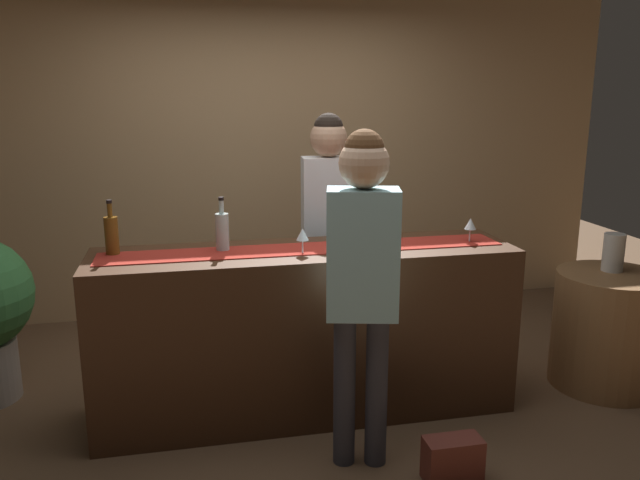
# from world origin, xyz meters

# --- Properties ---
(ground_plane) EXTENTS (10.00, 10.00, 0.00)m
(ground_plane) POSITION_xyz_m (0.00, 0.00, 0.00)
(ground_plane) COLOR brown
(back_wall) EXTENTS (6.00, 0.12, 2.90)m
(back_wall) POSITION_xyz_m (0.00, 1.90, 1.45)
(back_wall) COLOR tan
(back_wall) RESTS_ON ground
(bar_counter) EXTENTS (2.39, 0.60, 0.98)m
(bar_counter) POSITION_xyz_m (0.00, 0.00, 0.49)
(bar_counter) COLOR #3D2314
(bar_counter) RESTS_ON ground
(counter_runner_cloth) EXTENTS (2.27, 0.28, 0.01)m
(counter_runner_cloth) POSITION_xyz_m (0.00, 0.00, 0.98)
(counter_runner_cloth) COLOR maroon
(counter_runner_cloth) RESTS_ON bar_counter
(wine_bottle_clear) EXTENTS (0.07, 0.07, 0.30)m
(wine_bottle_clear) POSITION_xyz_m (-0.46, 0.07, 1.10)
(wine_bottle_clear) COLOR #B2C6C1
(wine_bottle_clear) RESTS_ON bar_counter
(wine_bottle_amber) EXTENTS (0.07, 0.07, 0.30)m
(wine_bottle_amber) POSITION_xyz_m (-1.05, 0.10, 1.10)
(wine_bottle_amber) COLOR brown
(wine_bottle_amber) RESTS_ON bar_counter
(wine_glass_near_customer) EXTENTS (0.07, 0.07, 0.14)m
(wine_glass_near_customer) POSITION_xyz_m (-0.03, -0.10, 1.09)
(wine_glass_near_customer) COLOR silver
(wine_glass_near_customer) RESTS_ON bar_counter
(wine_glass_mid_counter) EXTENTS (0.07, 0.07, 0.14)m
(wine_glass_mid_counter) POSITION_xyz_m (0.98, -0.04, 1.09)
(wine_glass_mid_counter) COLOR silver
(wine_glass_mid_counter) RESTS_ON bar_counter
(bartender) EXTENTS (0.35, 0.24, 1.72)m
(bartender) POSITION_xyz_m (0.26, 0.58, 1.06)
(bartender) COLOR #26262B
(bartender) RESTS_ON ground
(customer_sipping) EXTENTS (0.38, 0.27, 1.69)m
(customer_sipping) POSITION_xyz_m (0.16, -0.60, 1.04)
(customer_sipping) COLOR #33333D
(customer_sipping) RESTS_ON ground
(round_side_table) EXTENTS (0.68, 0.68, 0.74)m
(round_side_table) POSITION_xyz_m (1.94, -0.08, 0.37)
(round_side_table) COLOR brown
(round_side_table) RESTS_ON ground
(vase_on_side_table) EXTENTS (0.13, 0.13, 0.24)m
(vase_on_side_table) POSITION_xyz_m (1.97, -0.01, 0.86)
(vase_on_side_table) COLOR #B7B2A8
(vase_on_side_table) RESTS_ON round_side_table
(handbag) EXTENTS (0.28, 0.14, 0.22)m
(handbag) POSITION_xyz_m (0.56, -0.85, 0.11)
(handbag) COLOR brown
(handbag) RESTS_ON ground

